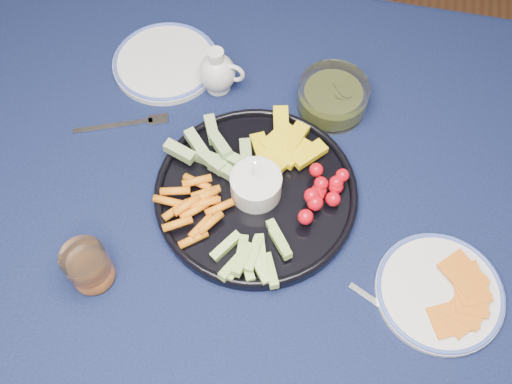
% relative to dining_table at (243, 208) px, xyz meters
% --- Properties ---
extents(dining_table, '(1.67, 1.07, 0.75)m').
position_rel_dining_table_xyz_m(dining_table, '(0.00, 0.00, 0.00)').
color(dining_table, '#473017').
rests_on(dining_table, ground).
extents(crudite_platter, '(0.36, 0.36, 0.12)m').
position_rel_dining_table_xyz_m(crudite_platter, '(0.03, -0.02, 0.11)').
color(crudite_platter, black).
rests_on(crudite_platter, dining_table).
extents(creamer_pitcher, '(0.09, 0.07, 0.10)m').
position_rel_dining_table_xyz_m(creamer_pitcher, '(-0.10, 0.21, 0.13)').
color(creamer_pitcher, silver).
rests_on(creamer_pitcher, dining_table).
extents(pickle_bowl, '(0.13, 0.13, 0.06)m').
position_rel_dining_table_xyz_m(pickle_bowl, '(0.13, 0.21, 0.12)').
color(pickle_bowl, white).
rests_on(pickle_bowl, dining_table).
extents(cheese_plate, '(0.21, 0.21, 0.02)m').
position_rel_dining_table_xyz_m(cheese_plate, '(0.36, -0.13, 0.10)').
color(cheese_plate, silver).
rests_on(cheese_plate, dining_table).
extents(juice_tumbler, '(0.07, 0.07, 0.08)m').
position_rel_dining_table_xyz_m(juice_tumbler, '(-0.20, -0.22, 0.12)').
color(juice_tumbler, white).
rests_on(juice_tumbler, dining_table).
extents(fork_left, '(0.17, 0.09, 0.00)m').
position_rel_dining_table_xyz_m(fork_left, '(-0.24, 0.09, 0.09)').
color(fork_left, silver).
rests_on(fork_left, dining_table).
extents(fork_right, '(0.16, 0.09, 0.00)m').
position_rel_dining_table_xyz_m(fork_right, '(0.31, -0.19, 0.09)').
color(fork_right, silver).
rests_on(fork_right, dining_table).
extents(side_plate_extra, '(0.22, 0.22, 0.02)m').
position_rel_dining_table_xyz_m(side_plate_extra, '(-0.22, 0.25, 0.10)').
color(side_plate_extra, silver).
rests_on(side_plate_extra, dining_table).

